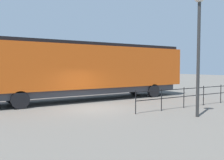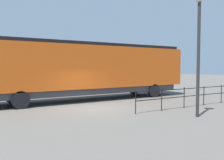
{
  "view_description": "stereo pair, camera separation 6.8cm",
  "coord_description": "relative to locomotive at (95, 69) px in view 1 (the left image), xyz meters",
  "views": [
    {
      "loc": [
        13.13,
        -6.92,
        2.57
      ],
      "look_at": [
        1.68,
        0.31,
        1.83
      ],
      "focal_mm": 38.91,
      "sensor_mm": 36.0,
      "label": 1
    },
    {
      "loc": [
        13.17,
        -6.86,
        2.57
      ],
      "look_at": [
        1.68,
        0.31,
        1.83
      ],
      "focal_mm": 38.91,
      "sensor_mm": 36.0,
      "label": 2
    }
  ],
  "objects": [
    {
      "name": "locomotive",
      "position": [
        0.0,
        0.0,
        0.0
      ],
      "size": [
        3.07,
        16.76,
        4.35
      ],
      "color": "#D15114",
      "rests_on": "ground_plane"
    },
    {
      "name": "platform_fence",
      "position": [
        6.41,
        4.71,
        -1.59
      ],
      "size": [
        0.05,
        11.44,
        1.3
      ],
      "color": "black",
      "rests_on": "ground_plane"
    },
    {
      "name": "lamp_post",
      "position": [
        8.65,
        1.26,
        2.26
      ],
      "size": [
        0.57,
        0.57,
        6.36
      ],
      "color": "#2D2D2D",
      "rests_on": "ground_plane"
    },
    {
      "name": "ground_plane",
      "position": [
        3.59,
        -2.1,
        -2.42
      ],
      "size": [
        120.0,
        120.0,
        0.0
      ],
      "primitive_type": "plane",
      "color": "#666059"
    }
  ]
}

